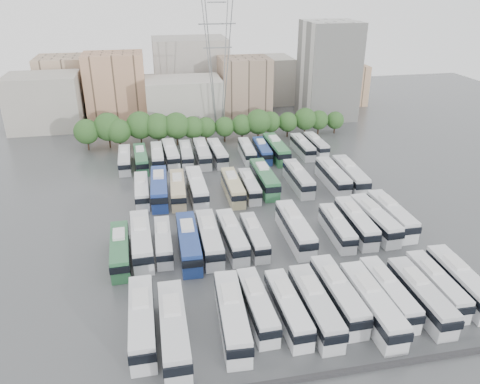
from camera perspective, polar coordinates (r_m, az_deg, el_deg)
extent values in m
plane|color=#424447|center=(77.16, 1.80, -3.82)|extent=(220.00, 220.00, 0.00)
cube|color=#2D2D30|center=(51.80, 10.56, -21.05)|extent=(56.00, 0.50, 0.50)
cylinder|color=black|center=(114.58, -18.01, 5.47)|extent=(0.36, 0.36, 2.40)
sphere|color=#234C1E|center=(113.60, -18.22, 7.01)|extent=(5.76, 5.76, 5.76)
cylinder|color=black|center=(114.71, -15.58, 5.89)|extent=(0.36, 0.36, 2.73)
sphere|color=#234C1E|center=(113.60, -15.80, 7.65)|extent=(6.56, 6.56, 6.56)
cylinder|color=black|center=(113.17, -14.39, 5.66)|extent=(0.36, 0.36, 2.34)
sphere|color=#234C1E|center=(112.19, -14.56, 7.19)|extent=(5.62, 5.62, 5.62)
cylinder|color=black|center=(114.40, -11.94, 6.22)|extent=(0.36, 0.36, 2.70)
sphere|color=#234C1E|center=(113.31, -12.10, 7.97)|extent=(6.48, 6.48, 6.48)
cylinder|color=black|center=(113.45, -9.87, 6.20)|extent=(0.36, 0.36, 2.58)
sphere|color=#234C1E|center=(112.39, -10.00, 7.89)|extent=(6.19, 6.19, 6.19)
cylinder|color=black|center=(113.12, -7.65, 6.30)|extent=(0.36, 0.36, 2.61)
sphere|color=#234C1E|center=(112.05, -7.76, 8.02)|extent=(6.26, 6.26, 6.26)
cylinder|color=black|center=(113.72, -5.72, 6.39)|extent=(0.36, 0.36, 2.21)
sphere|color=#234C1E|center=(112.80, -5.78, 7.84)|extent=(5.29, 5.29, 5.29)
cylinder|color=black|center=(114.63, -4.13, 6.56)|extent=(0.36, 0.36, 2.03)
sphere|color=#234C1E|center=(113.79, -4.17, 7.88)|extent=(4.87, 4.87, 4.87)
cylinder|color=black|center=(114.97, -1.88, 6.66)|extent=(0.36, 0.36, 2.00)
sphere|color=#234C1E|center=(114.14, -1.90, 7.96)|extent=(4.81, 4.81, 4.81)
cylinder|color=black|center=(115.53, 0.25, 6.80)|extent=(0.36, 0.36, 2.13)
sphere|color=#234C1E|center=(114.65, 0.25, 8.17)|extent=(5.11, 5.11, 5.11)
cylinder|color=black|center=(115.74, 2.22, 6.92)|extent=(0.36, 0.36, 2.54)
sphere|color=#234C1E|center=(114.72, 2.25, 8.56)|extent=(6.09, 6.09, 6.09)
cylinder|color=black|center=(118.13, 3.66, 7.17)|extent=(0.36, 0.36, 2.15)
sphere|color=#234C1E|center=(117.27, 3.70, 8.53)|extent=(5.17, 5.17, 5.17)
cylinder|color=black|center=(119.05, 5.78, 7.21)|extent=(0.36, 0.36, 2.04)
sphere|color=#234C1E|center=(118.23, 5.83, 8.49)|extent=(4.90, 4.90, 4.90)
cylinder|color=black|center=(120.44, 7.86, 7.38)|extent=(0.36, 0.36, 2.31)
sphere|color=#234C1E|center=(119.53, 7.95, 8.81)|extent=(5.55, 5.55, 5.55)
cylinder|color=black|center=(121.93, 9.48, 7.42)|extent=(0.36, 0.36, 2.02)
sphere|color=#234C1E|center=(121.14, 9.58, 8.65)|extent=(4.85, 4.85, 4.85)
cylinder|color=black|center=(123.45, 11.42, 7.45)|extent=(0.36, 0.36, 1.86)
sphere|color=#234C1E|center=(122.73, 11.52, 8.57)|extent=(4.46, 4.46, 4.46)
cube|color=#9E998E|center=(133.94, -22.70, 10.09)|extent=(18.00, 14.00, 14.00)
cube|color=tan|center=(136.98, -14.90, 12.34)|extent=(16.00, 12.00, 18.00)
cube|color=#ADA89E|center=(129.94, -6.84, 10.96)|extent=(20.00, 14.00, 12.00)
cube|color=gray|center=(137.76, 0.55, 12.79)|extent=(14.00, 12.00, 16.00)
cube|color=gray|center=(148.91, -6.04, 14.38)|extent=(22.00, 16.00, 20.00)
cube|color=tan|center=(148.42, -20.20, 12.20)|extent=(16.00, 14.00, 16.00)
cube|color=#A39E93|center=(151.16, 2.65, 13.48)|extent=(18.00, 14.00, 14.00)
cube|color=tan|center=(153.31, 12.16, 12.75)|extent=(14.00, 12.00, 12.00)
cube|color=gray|center=(143.45, -10.57, 11.65)|extent=(12.00, 10.00, 10.00)
cube|color=silver|center=(135.51, 10.73, 14.33)|extent=(14.00, 14.00, 26.00)
cylinder|color=slate|center=(116.60, -3.54, 15.01)|extent=(2.90, 2.91, 33.83)
cylinder|color=slate|center=(120.51, -3.82, 15.33)|extent=(2.90, 2.91, 33.83)
cylinder|color=slate|center=(117.20, -1.54, 15.10)|extent=(2.90, 2.91, 33.83)
cylinder|color=slate|center=(121.09, -1.87, 15.41)|extent=(2.90, 2.91, 33.83)
cube|color=slate|center=(117.25, -2.84, 22.11)|extent=(4.50, 0.30, 0.30)
cube|color=slate|center=(117.59, -2.79, 19.79)|extent=(9.00, 0.30, 0.30)
cube|color=slate|center=(118.20, -2.73, 17.17)|extent=(7.00, 0.30, 0.30)
cube|color=silver|center=(55.58, -11.84, -15.20)|extent=(2.79, 12.77, 3.61)
cube|color=black|center=(55.02, -11.90, -14.76)|extent=(2.92, 12.96, 1.06)
cube|color=silver|center=(55.56, -12.05, -12.54)|extent=(1.83, 3.41, 0.47)
cube|color=silver|center=(53.86, -8.07, -16.30)|extent=(2.81, 13.16, 3.73)
cube|color=black|center=(53.27, -8.11, -15.84)|extent=(2.94, 13.36, 1.10)
cube|color=silver|center=(53.79, -8.33, -13.47)|extent=(1.87, 3.51, 0.48)
cube|color=silver|center=(55.12, -0.99, -14.93)|extent=(3.39, 13.01, 3.65)
cube|color=black|center=(54.55, -0.98, -14.47)|extent=(3.53, 13.21, 1.07)
cube|color=silver|center=(55.08, -1.23, -12.21)|extent=(2.00, 3.53, 0.47)
cube|color=silver|center=(56.93, 2.07, -13.71)|extent=(2.75, 11.45, 3.23)
cube|color=black|center=(56.44, 2.12, -13.31)|extent=(2.87, 11.63, 0.95)
cube|color=silver|center=(56.90, 1.72, -11.40)|extent=(1.70, 3.08, 0.42)
cube|color=silver|center=(56.75, 5.83, -13.96)|extent=(2.77, 11.64, 3.28)
cube|color=black|center=(56.25, 5.90, -13.55)|extent=(2.89, 11.81, 0.96)
cube|color=silver|center=(56.69, 5.45, -11.61)|extent=(1.72, 3.13, 0.42)
cube|color=silver|center=(57.21, 9.11, -13.64)|extent=(2.77, 12.52, 3.54)
cube|color=black|center=(56.68, 9.21, -13.20)|extent=(2.90, 12.70, 1.04)
cube|color=silver|center=(57.16, 8.70, -11.13)|extent=(1.80, 3.35, 0.46)
cube|color=silver|center=(59.45, 11.83, -12.20)|extent=(2.84, 12.57, 3.55)
cube|color=black|center=(58.93, 11.95, -11.76)|extent=(2.97, 12.76, 1.04)
cube|color=silver|center=(59.43, 11.40, -9.78)|extent=(1.82, 3.37, 0.46)
cube|color=silver|center=(58.76, 15.72, -13.12)|extent=(2.83, 12.95, 3.66)
cube|color=black|center=(58.23, 15.87, -12.66)|extent=(2.96, 13.15, 1.08)
cube|color=silver|center=(58.68, 15.26, -10.59)|extent=(1.85, 3.46, 0.47)
cube|color=silver|center=(61.47, 17.60, -11.70)|extent=(2.53, 11.68, 3.31)
cube|color=black|center=(61.00, 17.74, -11.30)|extent=(2.65, 11.85, 0.97)
cube|color=silver|center=(61.43, 17.19, -9.52)|extent=(1.67, 3.12, 0.43)
cube|color=silver|center=(62.10, 21.13, -11.78)|extent=(2.63, 12.26, 3.47)
cube|color=black|center=(61.62, 21.30, -11.37)|extent=(2.75, 12.45, 1.02)
cube|color=silver|center=(62.03, 20.68, -9.53)|extent=(1.74, 3.27, 0.45)
cube|color=silver|center=(64.94, 22.78, -10.46)|extent=(2.60, 11.49, 3.25)
cube|color=black|center=(64.51, 22.93, -10.08)|extent=(2.72, 11.67, 0.95)
cube|color=silver|center=(64.93, 22.39, -8.44)|extent=(1.67, 3.08, 0.42)
cube|color=silver|center=(66.57, 25.24, -9.90)|extent=(3.01, 12.46, 3.51)
cube|color=black|center=(66.11, 25.42, -9.49)|extent=(3.14, 12.65, 1.03)
cube|color=silver|center=(66.58, 24.84, -7.77)|extent=(1.86, 3.35, 0.45)
cube|color=#2C673D|center=(68.89, -14.41, -6.93)|extent=(2.87, 11.80, 3.32)
cube|color=black|center=(68.44, -14.46, -6.54)|extent=(2.99, 11.98, 0.98)
cube|color=silver|center=(69.22, -14.57, -4.98)|extent=(1.76, 3.18, 0.43)
cube|color=silver|center=(70.15, -11.91, -5.87)|extent=(3.22, 13.00, 3.66)
cube|color=black|center=(69.66, -11.95, -5.44)|extent=(3.35, 13.20, 1.08)
cube|color=silver|center=(70.55, -12.11, -3.77)|extent=(1.95, 3.51, 0.47)
cube|color=silver|center=(69.94, -9.31, -6.03)|extent=(2.36, 10.72, 3.03)
cube|color=black|center=(69.53, -9.34, -5.68)|extent=(2.47, 10.88, 0.89)
cube|color=silver|center=(70.25, -9.45, -4.28)|extent=(1.54, 2.87, 0.39)
cube|color=navy|center=(68.59, -6.28, -6.20)|extent=(2.88, 12.91, 3.65)
cube|color=black|center=(68.09, -6.29, -5.77)|extent=(3.01, 13.11, 1.07)
cube|color=silver|center=(68.95, -6.47, -4.05)|extent=(1.86, 3.46, 0.47)
cube|color=silver|center=(69.43, -3.76, -5.73)|extent=(2.69, 12.47, 3.53)
cube|color=black|center=(68.96, -3.76, -5.31)|extent=(2.82, 12.66, 1.04)
cube|color=silver|center=(69.79, -3.98, -3.68)|extent=(1.78, 3.33, 0.46)
cube|color=silver|center=(70.08, -0.99, -5.45)|extent=(3.05, 11.93, 3.35)
cube|color=black|center=(69.63, -0.96, -5.05)|extent=(3.18, 12.11, 0.99)
cube|color=silver|center=(70.40, -1.27, -3.53)|extent=(1.82, 3.23, 0.43)
cube|color=silver|center=(70.33, 1.76, -5.51)|extent=(2.33, 10.58, 2.99)
cube|color=black|center=(69.93, 1.79, -5.16)|extent=(2.44, 10.74, 0.88)
cube|color=silver|center=(70.61, 1.53, -3.79)|extent=(1.52, 2.83, 0.39)
cube|color=silver|center=(72.23, 6.72, -4.49)|extent=(2.83, 12.92, 3.66)
cube|color=black|center=(71.76, 6.78, -4.07)|extent=(2.96, 13.12, 1.08)
cube|color=silver|center=(72.60, 6.43, -2.46)|extent=(1.85, 3.45, 0.47)
cube|color=silver|center=(74.09, 11.72, -4.31)|extent=(2.78, 11.13, 3.13)
cube|color=black|center=(73.69, 11.79, -3.95)|extent=(2.90, 11.30, 0.92)
cube|color=silver|center=(74.39, 11.48, -2.61)|extent=(1.68, 3.01, 0.41)
cube|color=silver|center=(75.87, 13.91, -3.66)|extent=(2.93, 12.27, 3.46)
cube|color=black|center=(75.45, 14.01, -3.27)|extent=(3.06, 12.46, 1.02)
cube|color=silver|center=(76.22, 13.63, -1.83)|extent=(1.82, 3.30, 0.45)
cube|color=silver|center=(77.36, 16.06, -3.31)|extent=(3.20, 12.60, 3.54)
cube|color=black|center=(76.94, 16.17, -2.91)|extent=(3.33, 12.80, 1.04)
cube|color=silver|center=(77.67, 15.69, -1.48)|extent=(1.91, 3.41, 0.46)
cube|color=silver|center=(79.52, 17.93, -2.75)|extent=(2.79, 12.59, 3.56)
cube|color=black|center=(79.10, 18.04, -2.37)|extent=(2.92, 12.78, 1.05)
cube|color=silver|center=(79.85, 17.59, -0.97)|extent=(1.81, 3.37, 0.46)
cube|color=silver|center=(86.53, -11.87, 0.14)|extent=(2.49, 11.10, 3.14)
cube|color=black|center=(86.16, -11.91, 0.46)|extent=(2.60, 11.27, 0.92)
cube|color=silver|center=(87.09, -11.99, 1.57)|extent=(1.61, 2.97, 0.41)
cube|color=navy|center=(86.13, -9.80, 0.42)|extent=(3.25, 13.32, 3.75)
cube|color=black|center=(85.69, -9.84, 0.81)|extent=(3.39, 13.53, 1.10)
cube|color=silver|center=(86.81, -9.91, 2.14)|extent=(1.99, 3.59, 0.49)
cube|color=tan|center=(85.59, -7.58, 0.27)|extent=(3.07, 11.99, 3.37)
cube|color=black|center=(85.19, -7.60, 0.63)|extent=(3.20, 12.18, 0.99)
cube|color=silver|center=(86.19, -7.68, 1.83)|extent=(1.83, 3.24, 0.44)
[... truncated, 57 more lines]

